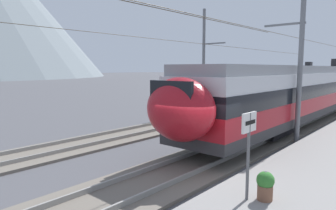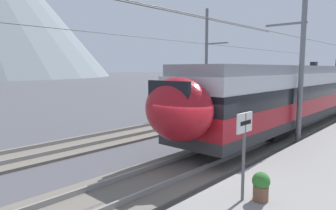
{
  "view_description": "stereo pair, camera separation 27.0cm",
  "coord_description": "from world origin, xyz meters",
  "px_view_note": "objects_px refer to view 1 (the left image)",
  "views": [
    {
      "loc": [
        -8.36,
        -5.66,
        3.7
      ],
      "look_at": [
        2.16,
        3.51,
        2.0
      ],
      "focal_mm": 32.16,
      "sensor_mm": 36.0,
      "label": 1
    },
    {
      "loc": [
        -8.18,
        -5.86,
        3.7
      ],
      "look_at": [
        2.16,
        3.51,
        2.0
      ],
      "focal_mm": 32.16,
      "sensor_mm": 36.0,
      "label": 2
    }
  ],
  "objects_px": {
    "train_near_platform": "(317,88)",
    "catenary_mast_far_side": "(205,60)",
    "platform_sign": "(249,136)",
    "catenary_mast_mid": "(298,63)",
    "train_far_track": "(297,80)",
    "potted_plant_platform_edge": "(265,184)"
  },
  "relations": [
    {
      "from": "catenary_mast_mid",
      "to": "catenary_mast_far_side",
      "type": "xyz_separation_m",
      "value": [
        5.6,
        9.22,
        0.37
      ]
    },
    {
      "from": "train_far_track",
      "to": "catenary_mast_far_side",
      "type": "relative_size",
      "value": 0.69
    },
    {
      "from": "train_near_platform",
      "to": "catenary_mast_mid",
      "type": "bearing_deg",
      "value": -170.64
    },
    {
      "from": "train_near_platform",
      "to": "catenary_mast_far_side",
      "type": "relative_size",
      "value": 0.9
    },
    {
      "from": "catenary_mast_far_side",
      "to": "potted_plant_platform_edge",
      "type": "xyz_separation_m",
      "value": [
        -13.52,
        -11.11,
        -3.62
      ]
    },
    {
      "from": "train_near_platform",
      "to": "catenary_mast_far_side",
      "type": "distance_m",
      "value": 8.9
    },
    {
      "from": "train_far_track",
      "to": "potted_plant_platform_edge",
      "type": "relative_size",
      "value": 35.18
    },
    {
      "from": "train_far_track",
      "to": "platform_sign",
      "type": "relative_size",
      "value": 11.65
    },
    {
      "from": "train_far_track",
      "to": "catenary_mast_mid",
      "type": "height_order",
      "value": "catenary_mast_mid"
    },
    {
      "from": "train_near_platform",
      "to": "platform_sign",
      "type": "bearing_deg",
      "value": -170.08
    },
    {
      "from": "train_near_platform",
      "to": "train_far_track",
      "type": "bearing_deg",
      "value": 23.66
    },
    {
      "from": "catenary_mast_far_side",
      "to": "platform_sign",
      "type": "relative_size",
      "value": 16.98
    },
    {
      "from": "train_far_track",
      "to": "potted_plant_platform_edge",
      "type": "xyz_separation_m",
      "value": [
        -31.06,
        -9.39,
        -1.5
      ]
    },
    {
      "from": "train_far_track",
      "to": "potted_plant_platform_edge",
      "type": "height_order",
      "value": "train_far_track"
    },
    {
      "from": "train_near_platform",
      "to": "platform_sign",
      "type": "distance_m",
      "value": 18.15
    },
    {
      "from": "platform_sign",
      "to": "potted_plant_platform_edge",
      "type": "height_order",
      "value": "platform_sign"
    },
    {
      "from": "catenary_mast_mid",
      "to": "catenary_mast_far_side",
      "type": "relative_size",
      "value": 1.0
    },
    {
      "from": "platform_sign",
      "to": "train_near_platform",
      "type": "bearing_deg",
      "value": 9.92
    },
    {
      "from": "catenary_mast_mid",
      "to": "catenary_mast_far_side",
      "type": "distance_m",
      "value": 10.79
    },
    {
      "from": "catenary_mast_far_side",
      "to": "platform_sign",
      "type": "distance_m",
      "value": 17.65
    },
    {
      "from": "catenary_mast_mid",
      "to": "platform_sign",
      "type": "distance_m",
      "value": 8.58
    },
    {
      "from": "catenary_mast_mid",
      "to": "catenary_mast_far_side",
      "type": "bearing_deg",
      "value": 58.72
    }
  ]
}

